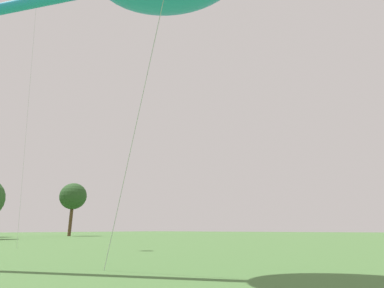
{
  "coord_description": "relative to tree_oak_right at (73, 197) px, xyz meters",
  "views": [
    {
      "loc": [
        -7.73,
        4.58,
        1.38
      ],
      "look_at": [
        0.48,
        10.57,
        4.27
      ],
      "focal_mm": 28.05,
      "sensor_mm": 36.0,
      "label": 1
    }
  ],
  "objects": [
    {
      "name": "tree_oak_right",
      "position": [
        0.0,
        0.0,
        0.0
      ],
      "size": [
        5.53,
        5.53,
        10.91
      ],
      "color": "#513823",
      "rests_on": "ground"
    }
  ]
}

